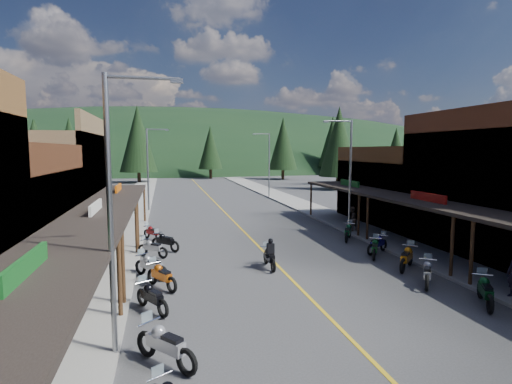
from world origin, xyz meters
TOP-DOWN VIEW (x-y plane):
  - ground at (0.00, 0.00)m, footprint 220.00×220.00m
  - centerline at (0.00, 20.00)m, footprint 0.15×90.00m
  - sidewalk_west at (-8.70, 20.00)m, footprint 3.40×94.00m
  - sidewalk_east at (8.70, 20.00)m, footprint 3.40×94.00m
  - shop_west_3 at (-13.78, 11.30)m, footprint 10.90×10.20m
  - shop_east_2 at (13.78, 1.70)m, footprint 10.90×9.00m
  - shop_east_3 at (13.75, 11.30)m, footprint 10.90×10.20m
  - streetlight_0 at (-6.95, -6.00)m, footprint 2.16×0.18m
  - streetlight_1 at (-6.95, 22.00)m, footprint 2.16×0.18m
  - streetlight_2 at (6.95, 8.00)m, footprint 2.16×0.18m
  - streetlight_3 at (6.95, 30.00)m, footprint 2.16×0.18m
  - ridge_hill at (0.00, 135.00)m, footprint 310.00×140.00m
  - pine_1 at (-24.00, 70.00)m, footprint 5.88×5.88m
  - pine_2 at (-10.00, 58.00)m, footprint 6.72×6.72m
  - pine_3 at (4.00, 66.00)m, footprint 5.04×5.04m
  - pine_4 at (18.00, 60.00)m, footprint 5.88×5.88m
  - pine_5 at (34.00, 72.00)m, footprint 6.72×6.72m
  - pine_6 at (46.00, 64.00)m, footprint 5.04×5.04m
  - pine_7 at (-32.00, 76.00)m, footprint 5.88×5.88m
  - pine_8 at (-22.00, 40.00)m, footprint 4.48×4.48m
  - pine_9 at (24.00, 45.00)m, footprint 4.93×4.93m
  - pine_10 at (-18.00, 50.00)m, footprint 5.38×5.38m
  - pine_11 at (20.00, 38.00)m, footprint 5.82×5.82m
  - bike_west_5 at (-5.68, -6.90)m, footprint 2.09×2.27m
  - bike_west_6 at (-6.14, -2.99)m, footprint 1.68×2.16m
  - bike_west_7 at (-5.81, -0.55)m, footprint 1.75×2.21m
  - bike_west_8 at (-6.29, 1.07)m, footprint 1.98×2.13m
  - bike_west_9 at (-6.31, 4.79)m, footprint 1.96×1.77m
  - bike_west_10 at (-5.62, 6.09)m, footprint 1.99×2.02m
  - bike_west_11 at (-6.44, 9.26)m, footprint 1.59×1.88m
  - bike_east_5 at (6.22, -5.29)m, footprint 1.78×2.28m
  - bike_east_6 at (5.53, -2.77)m, footprint 1.89×2.18m
  - bike_east_7 at (6.06, -0.45)m, footprint 2.19×2.15m
  - bike_east_8 at (5.66, 1.91)m, footprint 1.68×2.10m
  - bike_east_9 at (6.29, 2.74)m, footprint 2.11×1.65m
  - bike_east_10 at (6.12, 6.13)m, footprint 1.81×2.23m
  - rider_on_bike at (-0.53, 1.30)m, footprint 0.72×2.09m
  - pedestrian_east_b at (7.48, 8.32)m, footprint 0.99×0.80m

SIDE VIEW (x-z plane):
  - ground at x=0.00m, z-range 0.00..0.00m
  - ridge_hill at x=0.00m, z-range -30.00..30.00m
  - centerline at x=0.00m, z-range 0.00..0.01m
  - sidewalk_west at x=-8.70m, z-range 0.00..0.15m
  - sidewalk_east at x=8.70m, z-range 0.00..0.15m
  - bike_west_11 at x=-6.44m, z-range 0.00..1.07m
  - bike_west_9 at x=-6.31m, z-range 0.00..1.14m
  - bike_east_9 at x=6.29m, z-range 0.00..1.17m
  - bike_east_8 at x=5.66m, z-range 0.00..1.17m
  - bike_west_6 at x=-6.14m, z-range 0.00..1.20m
  - bike_west_10 at x=-5.62m, z-range 0.00..1.21m
  - bike_west_7 at x=-5.81m, z-range 0.00..1.23m
  - bike_east_6 at x=5.53m, z-range 0.00..1.25m
  - bike_west_8 at x=-6.29m, z-range 0.00..1.25m
  - bike_east_10 at x=6.12m, z-range 0.00..1.25m
  - bike_east_5 at x=6.22m, z-range 0.00..1.27m
  - rider_on_bike at x=-0.53m, z-range -0.16..1.43m
  - bike_east_7 at x=6.06m, z-range 0.00..1.32m
  - bike_west_5 at x=-5.68m, z-range 0.00..1.33m
  - pedestrian_east_b at x=7.48m, z-range 0.15..1.92m
  - shop_east_3 at x=13.75m, z-range -0.57..5.63m
  - shop_east_2 at x=13.78m, z-range -0.58..7.62m
  - shop_west_3 at x=-13.78m, z-range -0.58..7.62m
  - streetlight_0 at x=-6.95m, z-range 0.46..8.46m
  - streetlight_1 at x=-6.95m, z-range 0.46..8.46m
  - streetlight_2 at x=6.95m, z-range 0.46..8.46m
  - streetlight_3 at x=6.95m, z-range 0.46..8.46m
  - pine_8 at x=-22.00m, z-range 0.98..10.98m
  - pine_9 at x=24.00m, z-range 0.98..11.78m
  - pine_3 at x=4.00m, z-range 0.98..11.98m
  - pine_6 at x=46.00m, z-range 0.98..11.98m
  - pine_10 at x=-18.00m, z-range 0.98..12.58m
  - pine_11 at x=20.00m, z-range 0.99..13.39m
  - pine_1 at x=-24.00m, z-range 0.99..13.49m
  - pine_4 at x=18.00m, z-range 0.99..13.49m
  - pine_7 at x=-32.00m, z-range 0.99..13.49m
  - pine_2 at x=-10.00m, z-range 0.99..14.99m
  - pine_5 at x=34.00m, z-range 0.99..14.99m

